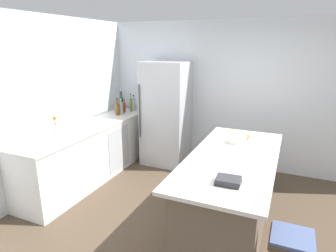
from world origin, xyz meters
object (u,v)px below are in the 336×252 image
(cutting_board, at_px, (239,136))
(soda_bottle, at_px, (133,104))
(sink_faucet, at_px, (72,120))
(mixing_bowl, at_px, (237,140))
(kitchen_island, at_px, (231,192))
(olive_oil_bottle, at_px, (131,105))
(hot_sauce_bottle, at_px, (124,107))
(gin_bottle, at_px, (121,108))
(wine_bottle, at_px, (121,104))
(refrigerator, at_px, (166,114))
(flower_vase, at_px, (56,133))
(whiskey_bottle, at_px, (117,109))
(cookbook_stack, at_px, (228,181))
(bar_stool, at_px, (291,248))

(cutting_board, bearing_deg, soda_bottle, 156.77)
(sink_faucet, bearing_deg, mixing_bowl, 8.68)
(kitchen_island, relative_size, olive_oil_bottle, 6.51)
(olive_oil_bottle, bearing_deg, soda_bottle, 90.92)
(hot_sauce_bottle, xyz_separation_m, gin_bottle, (0.05, -0.20, 0.02))
(wine_bottle, bearing_deg, sink_faucet, -92.12)
(refrigerator, bearing_deg, flower_vase, -112.88)
(kitchen_island, bearing_deg, olive_oil_bottle, 145.15)
(sink_faucet, distance_m, cutting_board, 2.48)
(kitchen_island, xyz_separation_m, refrigerator, (-1.55, 1.57, 0.47))
(flower_vase, height_order, gin_bottle, flower_vase)
(sink_faucet, bearing_deg, kitchen_island, -2.95)
(olive_oil_bottle, relative_size, whiskey_bottle, 1.10)
(soda_bottle, xyz_separation_m, whiskey_bottle, (-0.07, -0.47, -0.01))
(whiskey_bottle, bearing_deg, cookbook_stack, -38.12)
(sink_faucet, distance_m, whiskey_bottle, 1.13)
(cutting_board, bearing_deg, mixing_bowl, -85.57)
(flower_vase, height_order, hot_sauce_bottle, flower_vase)
(flower_vase, bearing_deg, cookbook_stack, -8.86)
(olive_oil_bottle, bearing_deg, whiskey_bottle, -101.03)
(refrigerator, distance_m, sink_faucet, 1.72)
(soda_bottle, bearing_deg, whiskey_bottle, -98.49)
(soda_bottle, bearing_deg, hot_sauce_bottle, -119.21)
(gin_bottle, xyz_separation_m, whiskey_bottle, (-0.02, -0.08, -0.00))
(kitchen_island, relative_size, gin_bottle, 6.94)
(whiskey_bottle, bearing_deg, olive_oil_bottle, 78.97)
(mixing_bowl, xyz_separation_m, cutting_board, (-0.02, 0.25, -0.03))
(flower_vase, distance_m, mixing_bowl, 2.44)
(cookbook_stack, bearing_deg, flower_vase, 171.14)
(flower_vase, bearing_deg, wine_bottle, 92.31)
(hot_sauce_bottle, bearing_deg, soda_bottle, 60.79)
(refrigerator, relative_size, gin_bottle, 5.89)
(refrigerator, xyz_separation_m, cookbook_stack, (1.64, -2.28, 0.02))
(flower_vase, bearing_deg, kitchen_island, 7.83)
(wine_bottle, xyz_separation_m, gin_bottle, (0.05, -0.09, -0.05))
(soda_bottle, bearing_deg, kitchen_island, -36.48)
(kitchen_island, distance_m, flower_vase, 2.43)
(kitchen_island, relative_size, mixing_bowl, 9.62)
(flower_vase, height_order, cutting_board, flower_vase)
(soda_bottle, bearing_deg, bar_stool, -40.66)
(wine_bottle, bearing_deg, flower_vase, -87.69)
(bar_stool, relative_size, whiskey_bottle, 2.14)
(olive_oil_bottle, xyz_separation_m, cookbook_stack, (2.42, -2.32, -0.08))
(flower_vase, height_order, cookbook_stack, flower_vase)
(hot_sauce_bottle, xyz_separation_m, cookbook_stack, (2.52, -2.24, -0.05))
(cutting_board, bearing_deg, sink_faucet, -165.45)
(kitchen_island, height_order, cutting_board, cutting_board)
(bar_stool, relative_size, olive_oil_bottle, 1.94)
(sink_faucet, height_order, whiskey_bottle, whiskey_bottle)
(whiskey_bottle, relative_size, cutting_board, 1.10)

